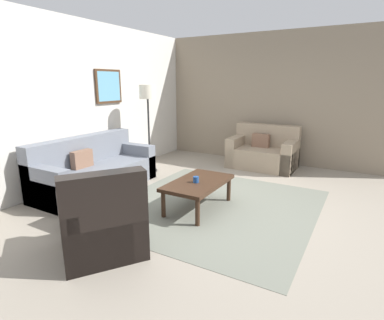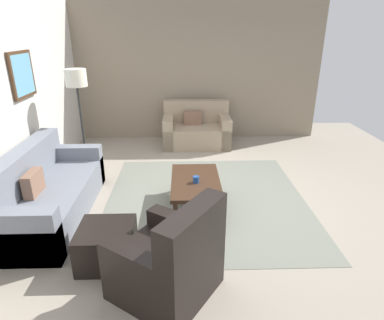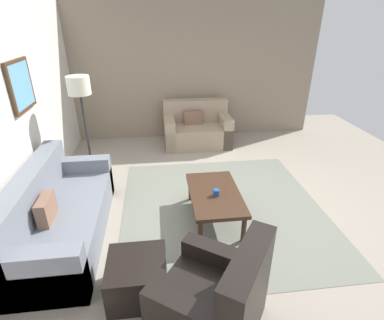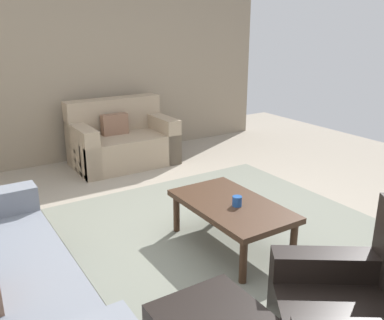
# 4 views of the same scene
# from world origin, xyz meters

# --- Properties ---
(ground_plane) EXTENTS (8.00, 8.00, 0.00)m
(ground_plane) POSITION_xyz_m (0.00, 0.00, 0.00)
(ground_plane) COLOR gray
(rear_partition) EXTENTS (6.00, 0.12, 2.80)m
(rear_partition) POSITION_xyz_m (0.00, 2.60, 1.40)
(rear_partition) COLOR silver
(rear_partition) RESTS_ON ground_plane
(stone_feature_panel) EXTENTS (0.12, 5.20, 2.80)m
(stone_feature_panel) POSITION_xyz_m (3.00, 0.00, 1.40)
(stone_feature_panel) COLOR gray
(stone_feature_panel) RESTS_ON ground_plane
(area_rug) EXTENTS (2.93, 2.79, 0.01)m
(area_rug) POSITION_xyz_m (0.00, 0.00, 0.00)
(area_rug) COLOR slate
(area_rug) RESTS_ON ground_plane
(couch_main) EXTENTS (2.09, 0.87, 0.88)m
(couch_main) POSITION_xyz_m (-0.34, 2.11, 0.30)
(couch_main) COLOR slate
(couch_main) RESTS_ON ground_plane
(couch_loveseat) EXTENTS (0.85, 1.35, 0.88)m
(couch_loveseat) POSITION_xyz_m (2.46, 0.04, 0.30)
(couch_loveseat) COLOR gray
(couch_loveseat) RESTS_ON ground_plane
(armchair_leather) EXTENTS (1.11, 1.11, 0.95)m
(armchair_leather) POSITION_xyz_m (-1.75, 0.44, 0.31)
(armchair_leather) COLOR black
(armchair_leather) RESTS_ON ground_plane
(ottoman) EXTENTS (0.56, 0.56, 0.40)m
(ottoman) POSITION_xyz_m (-1.28, 1.12, 0.20)
(ottoman) COLOR black
(ottoman) RESTS_ON ground_plane
(coffee_table) EXTENTS (1.10, 0.64, 0.41)m
(coffee_table) POSITION_xyz_m (-0.20, 0.16, 0.36)
(coffee_table) COLOR #382316
(coffee_table) RESTS_ON ground_plane
(cup) EXTENTS (0.08, 0.08, 0.08)m
(cup) POSITION_xyz_m (-0.27, 0.16, 0.45)
(cup) COLOR #1E478C
(cup) RESTS_ON coffee_table
(lamp_standing) EXTENTS (0.32, 0.32, 1.71)m
(lamp_standing) POSITION_xyz_m (0.98, 1.92, 1.41)
(lamp_standing) COLOR black
(lamp_standing) RESTS_ON ground_plane
(framed_artwork) EXTENTS (0.63, 0.04, 0.62)m
(framed_artwork) POSITION_xyz_m (0.56, 2.51, 1.68)
(framed_artwork) COLOR #472D1C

